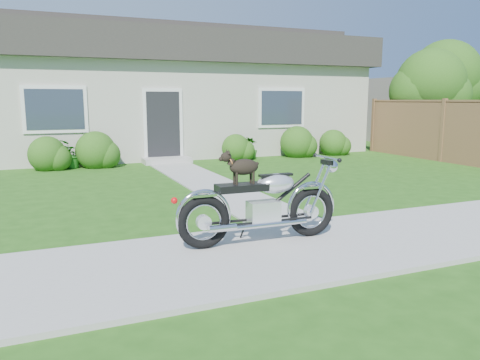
% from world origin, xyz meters
% --- Properties ---
extents(ground, '(80.00, 80.00, 0.00)m').
position_xyz_m(ground, '(0.00, 0.00, 0.00)').
color(ground, '#235114').
rests_on(ground, ground).
extents(sidewalk, '(24.00, 2.20, 0.04)m').
position_xyz_m(sidewalk, '(0.00, 0.00, 0.02)').
color(sidewalk, '#9E9B93').
rests_on(sidewalk, ground).
extents(walkway, '(1.20, 8.00, 0.03)m').
position_xyz_m(walkway, '(-1.50, 5.00, 0.01)').
color(walkway, '#9E9B93').
rests_on(walkway, ground).
extents(house, '(12.60, 7.03, 4.50)m').
position_xyz_m(house, '(-0.00, 11.99, 2.16)').
color(house, beige).
rests_on(house, ground).
extents(fence, '(0.12, 6.62, 1.90)m').
position_xyz_m(fence, '(6.30, 5.75, 0.94)').
color(fence, olive).
rests_on(fence, ground).
extents(tree_near, '(2.44, 2.36, 3.61)m').
position_xyz_m(tree_near, '(7.79, 7.69, 2.31)').
color(tree_near, '#3D2B1C').
rests_on(tree_near, ground).
extents(tree_far, '(2.77, 2.73, 4.18)m').
position_xyz_m(tree_far, '(10.03, 9.22, 2.68)').
color(tree_far, '#3D2B1C').
rests_on(tree_far, ground).
extents(shrub_row, '(9.99, 1.10, 1.10)m').
position_xyz_m(shrub_row, '(-0.29, 8.50, 0.43)').
color(shrub_row, '#2B5717').
rests_on(shrub_row, ground).
extents(potted_plant_left, '(0.76, 0.83, 0.79)m').
position_xyz_m(potted_plant_left, '(-4.14, 8.55, 0.40)').
color(potted_plant_left, '#1E5F19').
rests_on(potted_plant_left, ground).
extents(potted_plant_right, '(0.53, 0.53, 0.70)m').
position_xyz_m(potted_plant_right, '(1.20, 8.55, 0.35)').
color(potted_plant_right, '#2B661C').
rests_on(potted_plant_right, ground).
extents(motorcycle_with_dog, '(2.22, 0.60, 1.19)m').
position_xyz_m(motorcycle_with_dog, '(-2.31, 0.34, 0.56)').
color(motorcycle_with_dog, black).
rests_on(motorcycle_with_dog, sidewalk).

